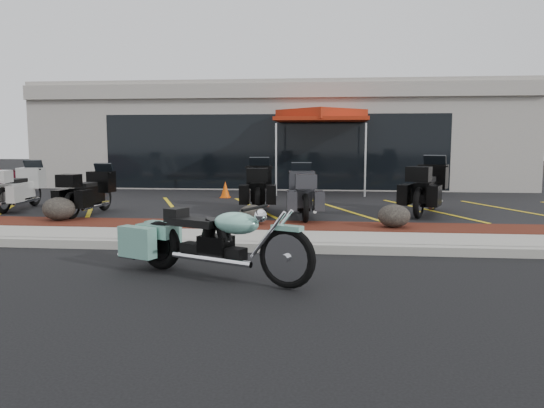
# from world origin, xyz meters

# --- Properties ---
(ground) EXTENTS (90.00, 90.00, 0.00)m
(ground) POSITION_xyz_m (0.00, 0.00, 0.00)
(ground) COLOR black
(ground) RESTS_ON ground
(curb) EXTENTS (24.00, 0.25, 0.15)m
(curb) POSITION_xyz_m (0.00, 0.90, 0.07)
(curb) COLOR gray
(curb) RESTS_ON ground
(sidewalk) EXTENTS (24.00, 1.20, 0.15)m
(sidewalk) POSITION_xyz_m (0.00, 1.60, 0.07)
(sidewalk) COLOR gray
(sidewalk) RESTS_ON ground
(mulch_bed) EXTENTS (24.00, 1.20, 0.16)m
(mulch_bed) POSITION_xyz_m (0.00, 2.80, 0.08)
(mulch_bed) COLOR #34190B
(mulch_bed) RESTS_ON ground
(upper_lot) EXTENTS (26.00, 9.60, 0.15)m
(upper_lot) POSITION_xyz_m (0.00, 8.20, 0.07)
(upper_lot) COLOR black
(upper_lot) RESTS_ON ground
(dealership_building) EXTENTS (18.00, 8.16, 4.00)m
(dealership_building) POSITION_xyz_m (0.00, 14.47, 2.01)
(dealership_building) COLOR gray
(dealership_building) RESTS_ON ground
(boulder_left) EXTENTS (0.71, 0.59, 0.50)m
(boulder_left) POSITION_xyz_m (-3.92, 2.93, 0.41)
(boulder_left) COLOR black
(boulder_left) RESTS_ON mulch_bed
(boulder_mid) EXTENTS (0.57, 0.47, 0.40)m
(boulder_mid) POSITION_xyz_m (0.33, 2.86, 0.36)
(boulder_mid) COLOR black
(boulder_mid) RESTS_ON mulch_bed
(boulder_right) EXTENTS (0.65, 0.54, 0.46)m
(boulder_right) POSITION_xyz_m (3.20, 2.73, 0.39)
(boulder_right) COLOR black
(boulder_right) RESTS_ON mulch_bed
(hero_cruiser) EXTENTS (3.04, 1.92, 1.05)m
(hero_cruiser) POSITION_xyz_m (1.37, -1.38, 0.53)
(hero_cruiser) COLOR #7EC4B0
(hero_cruiser) RESTS_ON ground
(touring_white) EXTENTS (0.93, 2.16, 1.23)m
(touring_white) POSITION_xyz_m (-5.91, 5.41, 0.77)
(touring_white) COLOR beige
(touring_white) RESTS_ON upper_lot
(touring_black_front) EXTENTS (0.93, 2.09, 1.19)m
(touring_black_front) POSITION_xyz_m (-3.64, 4.67, 0.74)
(touring_black_front) COLOR black
(touring_black_front) RESTS_ON upper_lot
(touring_black_mid) EXTENTS (1.09, 2.34, 1.32)m
(touring_black_mid) POSITION_xyz_m (0.11, 5.71, 0.81)
(touring_black_mid) COLOR black
(touring_black_mid) RESTS_ON upper_lot
(touring_grey) EXTENTS (1.03, 2.18, 1.22)m
(touring_grey) POSITION_xyz_m (1.25, 4.73, 0.76)
(touring_grey) COLOR #2F3034
(touring_grey) RESTS_ON upper_lot
(touring_black_rear) EXTENTS (1.71, 2.54, 1.38)m
(touring_black_rear) POSITION_xyz_m (4.52, 5.63, 0.84)
(touring_black_rear) COLOR black
(touring_black_rear) RESTS_ON upper_lot
(traffic_cone) EXTENTS (0.32, 0.32, 0.50)m
(traffic_cone) POSITION_xyz_m (-1.23, 7.97, 0.40)
(traffic_cone) COLOR #EC5307
(traffic_cone) RESTS_ON upper_lot
(popup_canopy) EXTENTS (3.94, 3.94, 2.77)m
(popup_canopy) POSITION_xyz_m (1.65, 10.07, 2.66)
(popup_canopy) COLOR silver
(popup_canopy) RESTS_ON upper_lot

